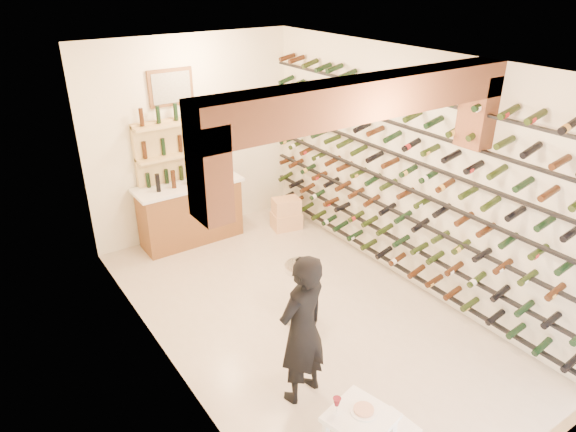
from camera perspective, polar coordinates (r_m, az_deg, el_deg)
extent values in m
plane|color=beige|center=(6.86, 1.44, -10.73)|extent=(6.00, 6.00, 0.00)
cube|color=#ECE6CD|center=(8.50, -10.42, 8.42)|extent=(3.50, 0.02, 3.20)
cube|color=#ECE6CD|center=(4.34, 26.00, -12.26)|extent=(3.50, 0.02, 3.20)
cube|color=#ECE6CD|center=(5.32, -13.91, -2.90)|extent=(0.02, 6.00, 3.20)
cube|color=#ECE6CD|center=(7.14, 13.12, 4.76)|extent=(0.02, 6.00, 3.20)
cube|color=brown|center=(5.58, 1.81, 16.67)|extent=(3.50, 6.00, 0.02)
cube|color=#9E5A37|center=(4.86, 8.90, 12.82)|extent=(3.50, 0.35, 0.36)
cube|color=#9E5A37|center=(4.07, -8.70, 4.84)|extent=(0.24, 0.35, 0.80)
cube|color=#9E5A37|center=(6.14, 20.15, 10.75)|extent=(0.24, 0.35, 0.80)
cube|color=black|center=(7.61, 11.27, -4.98)|extent=(0.06, 5.70, 0.03)
cube|color=black|center=(7.42, 11.54, -2.33)|extent=(0.06, 5.70, 0.03)
cube|color=black|center=(7.24, 11.82, 0.46)|extent=(0.06, 5.70, 0.03)
cube|color=black|center=(7.08, 12.11, 3.38)|extent=(0.06, 5.70, 0.03)
cube|color=black|center=(6.94, 12.41, 6.43)|extent=(0.06, 5.70, 0.03)
cube|color=black|center=(6.82, 12.73, 9.60)|extent=(0.06, 5.70, 0.03)
cube|color=black|center=(6.73, 13.07, 12.86)|extent=(0.06, 5.70, 0.03)
cube|color=brown|center=(8.50, -10.66, 0.25)|extent=(1.60, 0.55, 0.96)
cube|color=white|center=(8.29, -10.95, 3.39)|extent=(1.70, 0.62, 0.05)
cube|color=tan|center=(8.52, -11.70, 4.05)|extent=(1.40, 0.10, 2.00)
cube|color=tan|center=(8.65, -11.12, 0.47)|extent=(1.40, 0.28, 0.04)
cube|color=tan|center=(8.45, -11.40, 3.53)|extent=(1.40, 0.28, 0.04)
cube|color=tan|center=(8.28, -11.70, 6.73)|extent=(1.40, 0.28, 0.04)
cube|color=tan|center=(8.13, -12.02, 10.06)|extent=(1.40, 0.28, 0.04)
cube|color=brown|center=(8.15, -12.78, 13.65)|extent=(0.70, 0.04, 0.55)
cube|color=#99998C|center=(8.13, -12.71, 13.63)|extent=(0.60, 0.01, 0.45)
cube|color=white|center=(4.66, 8.00, -21.14)|extent=(0.61, 0.61, 0.05)
cube|color=white|center=(5.12, 7.11, -21.59)|extent=(0.05, 0.05, 0.68)
cylinder|color=white|center=(4.67, 8.33, -20.47)|extent=(0.23, 0.23, 0.01)
cylinder|color=#BF7266|center=(4.66, 8.34, -20.33)|extent=(0.17, 0.17, 0.02)
cylinder|color=white|center=(4.65, 5.34, -20.68)|extent=(0.07, 0.07, 0.00)
cylinder|color=white|center=(4.61, 5.37, -20.29)|extent=(0.01, 0.01, 0.09)
cone|color=#530710|center=(4.56, 5.41, -19.70)|extent=(0.07, 0.07, 0.08)
imported|color=black|center=(5.26, 1.58, -12.41)|extent=(0.69, 0.53, 1.67)
cylinder|color=silver|center=(6.74, 1.41, -11.35)|extent=(0.43, 0.43, 0.03)
cylinder|color=silver|center=(6.51, 1.45, -8.68)|extent=(0.09, 0.09, 0.75)
cylinder|color=silver|center=(6.30, 1.49, -5.69)|extent=(0.41, 0.41, 0.08)
torus|color=silver|center=(6.61, 1.43, -9.83)|extent=(0.33, 0.33, 0.03)
cube|color=#E4AF7D|center=(8.89, -0.18, -0.47)|extent=(0.54, 0.43, 0.29)
cube|color=#E4AF7D|center=(8.77, -0.18, 1.13)|extent=(0.51, 0.40, 0.26)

